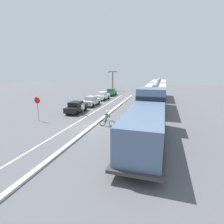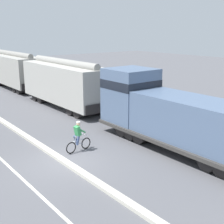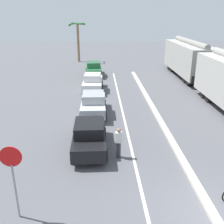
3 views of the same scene
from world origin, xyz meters
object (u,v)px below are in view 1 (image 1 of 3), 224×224
object	(u,v)px
parked_car_black	(76,107)
parked_car_silver	(91,101)
parked_car_white	(103,96)
locomotive	(147,121)
parked_car_green	(111,92)
hopper_car_lead	(155,97)
cyclist	(107,119)
hopper_car_middle	(158,89)
stop_sign	(37,104)
pedestrian_by_cars	(83,109)
palm_tree_near	(113,76)

from	to	relation	value
parked_car_black	parked_car_silver	distance (m)	5.26
parked_car_black	parked_car_white	bearing A→B (deg)	90.33
locomotive	parked_car_green	bearing A→B (deg)	113.29
parked_car_black	hopper_car_lead	bearing A→B (deg)	24.70
hopper_car_lead	cyclist	bearing A→B (deg)	-115.76
hopper_car_middle	stop_sign	size ratio (longest dim) A/B	3.68
cyclist	hopper_car_lead	bearing A→B (deg)	64.24
hopper_car_middle	parked_car_green	size ratio (longest dim) A/B	2.48
cyclist	parked_car_white	bearing A→B (deg)	111.11
parked_car_silver	parked_car_green	world-z (taller)	same
stop_sign	locomotive	bearing A→B (deg)	-10.16
locomotive	hopper_car_lead	world-z (taller)	locomotive
parked_car_white	parked_car_silver	bearing A→B (deg)	-88.36
locomotive	hopper_car_middle	size ratio (longest dim) A/B	1.10
hopper_car_middle	parked_car_white	xyz separation A→B (m)	(-10.69, -5.09, -1.26)
hopper_car_lead	parked_car_white	xyz separation A→B (m)	(-10.69, 6.51, -1.26)
hopper_car_middle	parked_car_green	distance (m)	10.86
pedestrian_by_cars	locomotive	bearing A→B (deg)	-34.81
parked_car_white	stop_sign	bearing A→B (deg)	-98.19
parked_car_black	parked_car_silver	world-z (taller)	same
palm_tree_near	pedestrian_by_cars	bearing A→B (deg)	-81.87
parked_car_green	parked_car_black	bearing A→B (deg)	-89.68
palm_tree_near	pedestrian_by_cars	world-z (taller)	palm_tree_near
locomotive	hopper_car_middle	distance (m)	23.76
parked_car_black	palm_tree_near	distance (m)	27.25
hopper_car_middle	pedestrian_by_cars	world-z (taller)	hopper_car_middle
parked_car_white	palm_tree_near	world-z (taller)	palm_tree_near
hopper_car_middle	parked_car_silver	size ratio (longest dim) A/B	2.52
hopper_car_middle	pedestrian_by_cars	size ratio (longest dim) A/B	6.54
locomotive	parked_car_green	distance (m)	27.14
parked_car_silver	stop_sign	distance (m)	10.57
parked_car_white	pedestrian_by_cars	xyz separation A→B (m)	(1.57, -12.32, 0.03)
hopper_car_lead	parked_car_green	xyz separation A→B (m)	(-10.72, 12.75, -1.26)
locomotive	pedestrian_by_cars	xyz separation A→B (m)	(-9.12, 6.34, -0.95)
hopper_car_middle	pedestrian_by_cars	bearing A→B (deg)	-117.64
parked_car_white	cyclist	size ratio (longest dim) A/B	2.49
locomotive	parked_car_green	xyz separation A→B (m)	(-10.72, 24.91, -0.98)
locomotive	stop_sign	bearing A→B (deg)	169.84
parked_car_green	pedestrian_by_cars	xyz separation A→B (m)	(1.60, -18.57, 0.03)
cyclist	palm_tree_near	bearing A→B (deg)	105.21
parked_car_silver	palm_tree_near	distance (m)	22.08
locomotive	parked_car_green	world-z (taller)	locomotive
hopper_car_lead	parked_car_silver	distance (m)	10.60
locomotive	parked_car_white	distance (m)	21.53
hopper_car_middle	parked_car_white	size ratio (longest dim) A/B	2.49
locomotive	cyclist	world-z (taller)	locomotive
cyclist	stop_sign	bearing A→B (deg)	-177.27
pedestrian_by_cars	palm_tree_near	bearing A→B (deg)	98.13
parked_car_black	hopper_car_middle	bearing A→B (deg)	57.20
parked_car_green	cyclist	bearing A→B (deg)	-74.42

